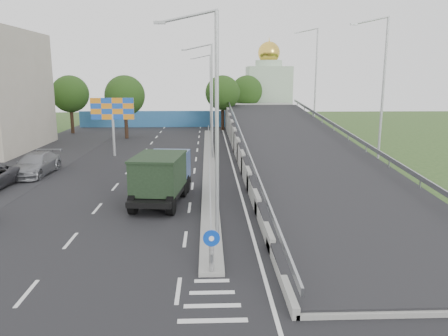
{
  "coord_description": "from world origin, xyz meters",
  "views": [
    {
      "loc": [
        -0.11,
        -13.31,
        7.5
      ],
      "look_at": [
        0.83,
        11.74,
        2.2
      ],
      "focal_mm": 35.0,
      "sensor_mm": 36.0,
      "label": 1
    }
  ],
  "objects_px": {
    "lamp_post_near": "(213,115)",
    "dump_truck": "(162,175)",
    "lamp_post_mid": "(210,95)",
    "lamp_post_far": "(209,89)",
    "church": "(268,89)",
    "sign_bollard": "(212,251)",
    "parked_car_d": "(36,164)",
    "billboard": "(112,112)"
  },
  "relations": [
    {
      "from": "lamp_post_mid",
      "to": "lamp_post_near",
      "type": "bearing_deg",
      "value": -90.0
    },
    {
      "from": "billboard",
      "to": "lamp_post_near",
      "type": "bearing_deg",
      "value": -67.51
    },
    {
      "from": "lamp_post_mid",
      "to": "lamp_post_far",
      "type": "bearing_deg",
      "value": 90.0
    },
    {
      "from": "dump_truck",
      "to": "parked_car_d",
      "type": "bearing_deg",
      "value": 151.07
    },
    {
      "from": "lamp_post_near",
      "to": "parked_car_d",
      "type": "relative_size",
      "value": 1.74
    },
    {
      "from": "lamp_post_far",
      "to": "church",
      "type": "height_order",
      "value": "church"
    },
    {
      "from": "lamp_post_near",
      "to": "dump_truck",
      "type": "height_order",
      "value": "lamp_post_near"
    },
    {
      "from": "lamp_post_far",
      "to": "dump_truck",
      "type": "relative_size",
      "value": 1.43
    },
    {
      "from": "lamp_post_near",
      "to": "sign_bollard",
      "type": "bearing_deg",
      "value": -91.64
    },
    {
      "from": "church",
      "to": "lamp_post_near",
      "type": "bearing_deg",
      "value": -100.38
    },
    {
      "from": "lamp_post_far",
      "to": "parked_car_d",
      "type": "xyz_separation_m",
      "value": [
        -13.49,
        -25.91,
        -4.97
      ]
    },
    {
      "from": "lamp_post_mid",
      "to": "church",
      "type": "relative_size",
      "value": 0.73
    },
    {
      "from": "lamp_post_near",
      "to": "church",
      "type": "distance_m",
      "value": 54.9
    },
    {
      "from": "sign_bollard",
      "to": "lamp_post_far",
      "type": "xyz_separation_m",
      "value": [
        0.11,
        43.83,
        4.77
      ]
    },
    {
      "from": "sign_bollard",
      "to": "lamp_post_mid",
      "type": "distance_m",
      "value": 24.3
    },
    {
      "from": "sign_bollard",
      "to": "parked_car_d",
      "type": "relative_size",
      "value": 0.29
    },
    {
      "from": "sign_bollard",
      "to": "parked_car_d",
      "type": "height_order",
      "value": "sign_bollard"
    },
    {
      "from": "lamp_post_mid",
      "to": "billboard",
      "type": "height_order",
      "value": "lamp_post_mid"
    },
    {
      "from": "sign_bollard",
      "to": "dump_truck",
      "type": "bearing_deg",
      "value": 105.6
    },
    {
      "from": "lamp_post_near",
      "to": "lamp_post_mid",
      "type": "xyz_separation_m",
      "value": [
        0.0,
        20.0,
        0.0
      ]
    },
    {
      "from": "sign_bollard",
      "to": "lamp_post_near",
      "type": "relative_size",
      "value": 0.17
    },
    {
      "from": "lamp_post_near",
      "to": "dump_truck",
      "type": "xyz_separation_m",
      "value": [
        -2.99,
        6.49,
        -4.15
      ]
    },
    {
      "from": "billboard",
      "to": "parked_car_d",
      "type": "height_order",
      "value": "billboard"
    },
    {
      "from": "dump_truck",
      "to": "parked_car_d",
      "type": "relative_size",
      "value": 1.22
    },
    {
      "from": "lamp_post_mid",
      "to": "billboard",
      "type": "bearing_deg",
      "value": 167.62
    },
    {
      "from": "lamp_post_far",
      "to": "billboard",
      "type": "distance_m",
      "value": 20.24
    },
    {
      "from": "lamp_post_far",
      "to": "dump_truck",
      "type": "bearing_deg",
      "value": -95.1
    },
    {
      "from": "lamp_post_mid",
      "to": "lamp_post_far",
      "type": "xyz_separation_m",
      "value": [
        0.0,
        20.0,
        0.0
      ]
    },
    {
      "from": "lamp_post_mid",
      "to": "parked_car_d",
      "type": "xyz_separation_m",
      "value": [
        -13.49,
        -5.91,
        -4.97
      ]
    },
    {
      "from": "sign_bollard",
      "to": "church",
      "type": "height_order",
      "value": "church"
    },
    {
      "from": "lamp_post_near",
      "to": "lamp_post_mid",
      "type": "distance_m",
      "value": 20.0
    },
    {
      "from": "sign_bollard",
      "to": "church",
      "type": "relative_size",
      "value": 0.12
    },
    {
      "from": "lamp_post_near",
      "to": "church",
      "type": "height_order",
      "value": "church"
    },
    {
      "from": "parked_car_d",
      "to": "dump_truck",
      "type": "bearing_deg",
      "value": -32.85
    },
    {
      "from": "sign_bollard",
      "to": "billboard",
      "type": "relative_size",
      "value": 0.3
    },
    {
      "from": "lamp_post_far",
      "to": "church",
      "type": "distance_m",
      "value": 17.15
    },
    {
      "from": "sign_bollard",
      "to": "dump_truck",
      "type": "distance_m",
      "value": 10.73
    },
    {
      "from": "lamp_post_far",
      "to": "dump_truck",
      "type": "xyz_separation_m",
      "value": [
        -2.99,
        -33.51,
        -4.15
      ]
    },
    {
      "from": "sign_bollard",
      "to": "billboard",
      "type": "height_order",
      "value": "billboard"
    },
    {
      "from": "billboard",
      "to": "church",
      "type": "bearing_deg",
      "value": 59.3
    },
    {
      "from": "lamp_post_mid",
      "to": "parked_car_d",
      "type": "height_order",
      "value": "lamp_post_mid"
    },
    {
      "from": "sign_bollard",
      "to": "dump_truck",
      "type": "xyz_separation_m",
      "value": [
        -2.88,
        10.31,
        0.63
      ]
    }
  ]
}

